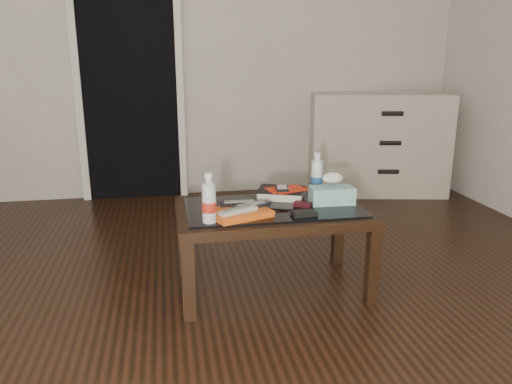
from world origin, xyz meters
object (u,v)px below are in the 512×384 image
(textbook, at_px, (281,193))
(dresser, at_px, (377,144))
(tissue_box, at_px, (332,195))
(coffee_table, at_px, (273,218))
(water_bottle_left, at_px, (209,198))
(water_bottle_right, at_px, (317,173))

(textbook, bearing_deg, dresser, 72.22)
(textbook, distance_m, tissue_box, 0.29)
(coffee_table, bearing_deg, tissue_box, -0.12)
(water_bottle_left, bearing_deg, tissue_box, 15.81)
(water_bottle_left, bearing_deg, water_bottle_right, 30.92)
(dresser, xyz_separation_m, water_bottle_right, (-1.05, -1.55, 0.13))
(water_bottle_left, distance_m, water_bottle_right, 0.75)
(dresser, distance_m, water_bottle_right, 1.88)
(textbook, distance_m, water_bottle_left, 0.57)
(coffee_table, xyz_separation_m, water_bottle_left, (-0.35, -0.19, 0.18))
(tissue_box, bearing_deg, water_bottle_left, -162.13)
(coffee_table, relative_size, dresser, 0.78)
(water_bottle_left, height_order, water_bottle_right, same)
(textbook, relative_size, tissue_box, 1.09)
(coffee_table, bearing_deg, water_bottle_left, -151.39)
(water_bottle_right, bearing_deg, tissue_box, -82.97)
(water_bottle_right, bearing_deg, dresser, 55.89)
(textbook, distance_m, water_bottle_right, 0.23)
(coffee_table, height_order, textbook, textbook)
(coffee_table, bearing_deg, water_bottle_right, 33.50)
(water_bottle_left, xyz_separation_m, water_bottle_right, (0.64, 0.39, 0.00))
(dresser, relative_size, water_bottle_right, 5.35)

